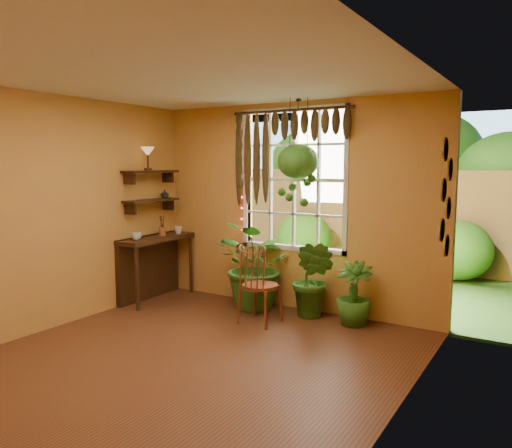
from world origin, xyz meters
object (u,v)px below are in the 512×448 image
(windsor_chair, at_px, (259,296))
(potted_plant_mid, at_px, (313,279))
(counter_ledge, at_px, (151,260))
(hanging_basket, at_px, (298,165))
(potted_plant_left, at_px, (257,265))

(windsor_chair, distance_m, potted_plant_mid, 0.73)
(counter_ledge, height_order, hanging_basket, hanging_basket)
(potted_plant_left, bearing_deg, hanging_basket, 10.02)
(counter_ledge, distance_m, hanging_basket, 2.52)
(windsor_chair, xyz_separation_m, potted_plant_left, (-0.33, 0.50, 0.25))
(counter_ledge, height_order, potted_plant_mid, potted_plant_mid)
(windsor_chair, height_order, potted_plant_left, potted_plant_left)
(windsor_chair, height_order, hanging_basket, hanging_basket)
(windsor_chair, bearing_deg, potted_plant_left, 122.34)
(windsor_chair, relative_size, hanging_basket, 0.87)
(hanging_basket, bearing_deg, potted_plant_mid, -12.88)
(windsor_chair, bearing_deg, counter_ledge, 174.41)
(potted_plant_left, xyz_separation_m, hanging_basket, (0.53, 0.09, 1.31))
(potted_plant_left, xyz_separation_m, potted_plant_mid, (0.79, 0.04, -0.10))
(windsor_chair, bearing_deg, potted_plant_mid, 48.86)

